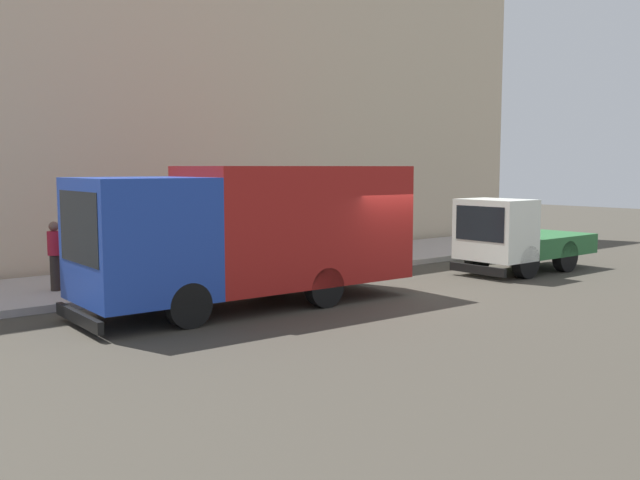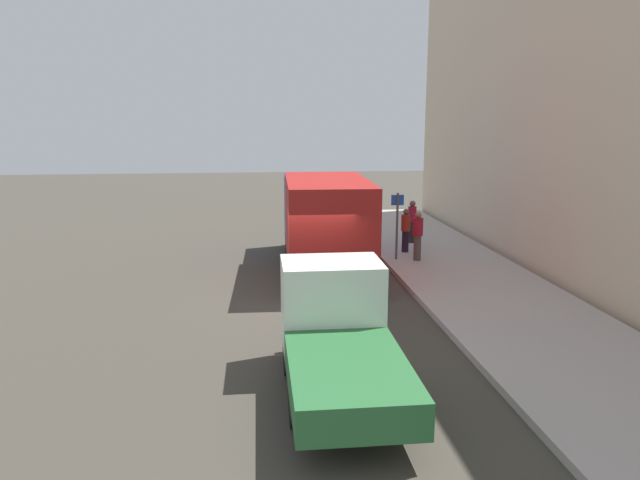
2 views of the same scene
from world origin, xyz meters
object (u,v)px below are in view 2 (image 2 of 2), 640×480
at_px(pedestrian_walking, 406,229).
at_px(pedestrian_standing, 418,235).
at_px(large_utility_truck, 324,218).
at_px(small_flatbed_truck, 338,335).
at_px(street_sign_post, 397,220).
at_px(pedestrian_third, 412,220).

bearing_deg(pedestrian_walking, pedestrian_standing, 56.77).
height_order(large_utility_truck, small_flatbed_truck, large_utility_truck).
bearing_deg(pedestrian_standing, street_sign_post, 122.46).
bearing_deg(small_flatbed_truck, street_sign_post, 70.33).
xyz_separation_m(pedestrian_walking, pedestrian_standing, (0.08, -1.33, 0.05)).
relative_size(pedestrian_walking, pedestrian_standing, 0.94).
bearing_deg(street_sign_post, pedestrian_standing, -19.81).
bearing_deg(large_utility_truck, pedestrian_walking, 27.71).
xyz_separation_m(pedestrian_standing, pedestrian_third, (0.58, 2.91, -0.00)).
height_order(pedestrian_walking, pedestrian_standing, pedestrian_standing).
bearing_deg(large_utility_truck, small_flatbed_truck, -93.05).
xyz_separation_m(large_utility_truck, pedestrian_standing, (3.30, 0.22, -0.68)).
bearing_deg(pedestrian_standing, large_utility_truck, 146.05).
xyz_separation_m(pedestrian_walking, street_sign_post, (-0.60, -1.08, 0.54)).
bearing_deg(street_sign_post, small_flatbed_truck, -110.03).
xyz_separation_m(large_utility_truck, pedestrian_third, (3.88, 3.12, -0.68)).
bearing_deg(street_sign_post, pedestrian_third, 64.54).
relative_size(large_utility_truck, small_flatbed_truck, 1.67).
xyz_separation_m(pedestrian_third, street_sign_post, (-1.27, -2.66, 0.49)).
xyz_separation_m(small_flatbed_truck, pedestrian_standing, (4.09, 9.11, 0.04)).
relative_size(large_utility_truck, pedestrian_standing, 4.66).
bearing_deg(pedestrian_third, street_sign_post, 55.96).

